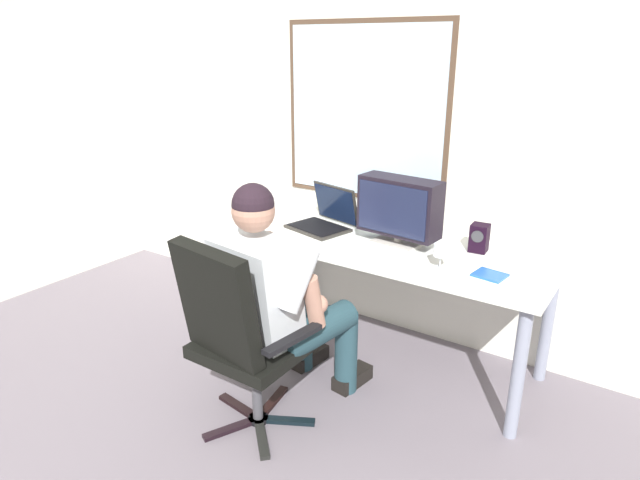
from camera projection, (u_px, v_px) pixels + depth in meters
wall_rear at (424, 130)px, 3.15m from camera, size 5.38×0.08×2.56m
desk at (390, 257)px, 3.03m from camera, size 1.77×0.71×0.72m
office_chair at (237, 330)px, 2.44m from camera, size 0.59×0.58×0.97m
person_seated at (279, 296)px, 2.61m from camera, size 0.56×0.82×1.20m
crt_monitor at (399, 208)px, 2.91m from camera, size 0.46×0.22×0.37m
laptop at (326, 217)px, 3.24m from camera, size 0.40×0.37×0.25m
wine_glass at (441, 252)px, 2.64m from camera, size 0.07×0.07×0.12m
desk_speaker at (479, 238)px, 2.86m from camera, size 0.10×0.10×0.15m
cd_case at (490, 275)px, 2.58m from camera, size 0.16×0.14×0.01m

